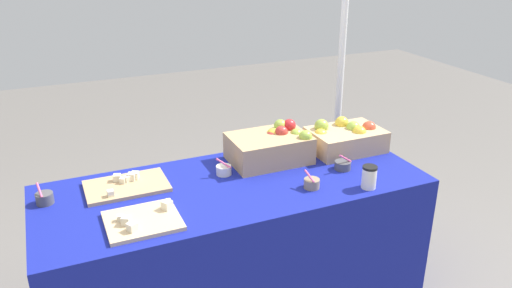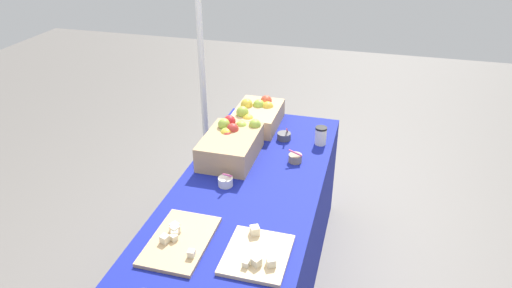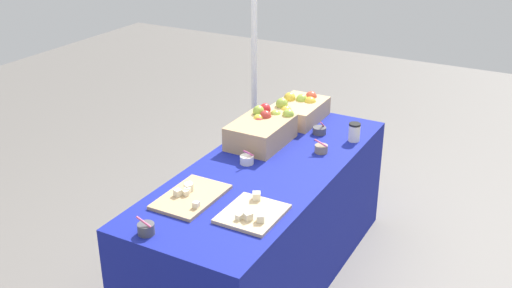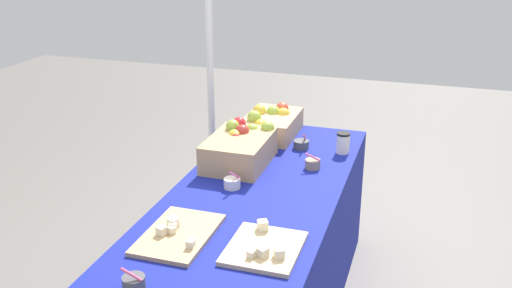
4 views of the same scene
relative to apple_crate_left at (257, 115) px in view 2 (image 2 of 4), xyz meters
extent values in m
cube|color=navy|center=(-0.73, -0.14, -0.44)|extent=(1.90, 0.76, 0.74)
cube|color=tan|center=(0.00, 0.00, -0.01)|extent=(0.40, 0.28, 0.12)
sphere|color=#99B742|center=(0.05, 0.00, 0.05)|extent=(0.08, 0.08, 0.08)
sphere|color=gold|center=(-0.15, 0.02, 0.03)|extent=(0.08, 0.08, 0.08)
sphere|color=#D14C33|center=(0.14, -0.03, 0.05)|extent=(0.08, 0.08, 0.08)
sphere|color=gold|center=(0.02, 0.08, 0.06)|extent=(0.08, 0.08, 0.08)
sphere|color=#99B742|center=(-0.12, 0.06, 0.07)|extent=(0.08, 0.08, 0.08)
sphere|color=gold|center=(0.05, -0.06, 0.04)|extent=(0.08, 0.08, 0.08)
cube|color=tan|center=(-0.46, 0.04, 0.00)|extent=(0.42, 0.29, 0.15)
sphere|color=#B2332D|center=(-0.43, 0.07, 0.05)|extent=(0.07, 0.07, 0.07)
sphere|color=red|center=(-0.31, 0.09, 0.09)|extent=(0.07, 0.07, 0.07)
sphere|color=#99B742|center=(-0.30, 0.02, 0.06)|extent=(0.07, 0.07, 0.07)
sphere|color=gold|center=(-0.42, 0.07, 0.06)|extent=(0.07, 0.07, 0.07)
sphere|color=#B2332D|center=(-0.38, 0.05, 0.06)|extent=(0.07, 0.07, 0.07)
sphere|color=#99B742|center=(-0.36, 0.11, 0.09)|extent=(0.07, 0.07, 0.07)
sphere|color=#99B742|center=(-0.29, -0.06, 0.08)|extent=(0.07, 0.07, 0.07)
sphere|color=#99B742|center=(-0.40, 0.08, 0.05)|extent=(0.07, 0.07, 0.07)
sphere|color=#B2332D|center=(-0.38, 0.05, 0.08)|extent=(0.07, 0.07, 0.07)
cube|color=#D1B284|center=(-1.22, -0.33, -0.06)|extent=(0.31, 0.27, 0.02)
cube|color=beige|center=(-1.10, -0.29, -0.03)|extent=(0.05, 0.05, 0.04)
cube|color=beige|center=(-1.29, -0.34, -0.04)|extent=(0.05, 0.05, 0.04)
cube|color=beige|center=(-1.28, -0.40, -0.04)|extent=(0.05, 0.05, 0.04)
cube|color=beige|center=(-1.31, -0.30, -0.04)|extent=(0.03, 0.03, 0.03)
cube|color=tan|center=(-1.22, 0.02, -0.06)|extent=(0.39, 0.25, 0.02)
cube|color=beige|center=(-1.31, -0.07, -0.04)|extent=(0.03, 0.03, 0.03)
cube|color=beige|center=(-1.17, 0.07, -0.04)|extent=(0.05, 0.05, 0.04)
cube|color=beige|center=(-1.24, 0.05, -0.04)|extent=(0.04, 0.04, 0.03)
cube|color=beige|center=(-1.26, 0.08, -0.04)|extent=(0.04, 0.04, 0.03)
cube|color=beige|center=(-1.19, 0.06, -0.04)|extent=(0.05, 0.05, 0.04)
cube|color=beige|center=(-1.21, 0.05, -0.04)|extent=(0.04, 0.04, 0.03)
cylinder|color=gray|center=(-0.40, -0.33, -0.05)|extent=(0.08, 0.08, 0.05)
cylinder|color=#EA598C|center=(-0.42, -0.34, -0.01)|extent=(0.02, 0.08, 0.04)
cylinder|color=silver|center=(-0.74, -0.03, -0.05)|extent=(0.08, 0.08, 0.05)
cylinder|color=#EA598C|center=(-0.75, -0.04, 0.00)|extent=(0.08, 0.04, 0.06)
cylinder|color=#4C4C51|center=(-0.15, -0.22, -0.05)|extent=(0.08, 0.08, 0.04)
cylinder|color=#EA598C|center=(-0.15, -0.23, 0.00)|extent=(0.08, 0.02, 0.06)
cylinder|color=silver|center=(-0.15, -0.44, -0.02)|extent=(0.07, 0.07, 0.10)
cylinder|color=black|center=(-0.15, -0.44, 0.04)|extent=(0.07, 0.07, 0.01)
cylinder|color=white|center=(0.25, 0.47, 0.15)|extent=(0.04, 0.04, 1.92)
camera|label=1|loc=(-1.52, -2.22, 1.07)|focal=35.50mm
camera|label=2|loc=(-2.66, -0.71, 1.29)|focal=32.28mm
camera|label=3|loc=(-3.40, -1.54, 1.43)|focal=42.42mm
camera|label=4|loc=(-3.02, -0.87, 1.08)|focal=40.28mm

